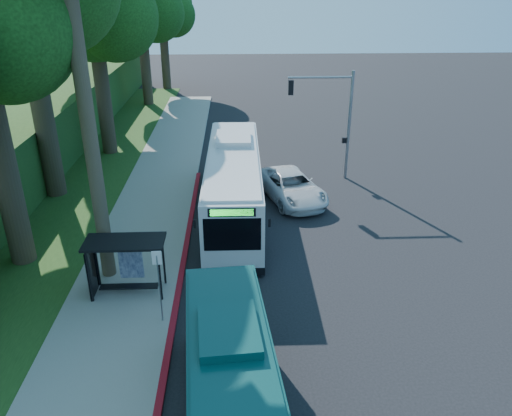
{
  "coord_description": "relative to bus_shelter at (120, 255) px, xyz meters",
  "views": [
    {
      "loc": [
        -2.49,
        -20.76,
        12.1
      ],
      "look_at": [
        -1.54,
        1.0,
        2.04
      ],
      "focal_mm": 35.0,
      "sensor_mm": 36.0,
      "label": 1
    }
  ],
  "objects": [
    {
      "name": "ground",
      "position": [
        7.26,
        2.86,
        -1.81
      ],
      "size": [
        140.0,
        140.0,
        0.0
      ],
      "primitive_type": "plane",
      "color": "black",
      "rests_on": "ground"
    },
    {
      "name": "sidewalk",
      "position": [
        -0.04,
        2.86,
        -1.75
      ],
      "size": [
        4.5,
        70.0,
        0.12
      ],
      "primitive_type": "cube",
      "color": "gray",
      "rests_on": "ground"
    },
    {
      "name": "red_curb",
      "position": [
        2.26,
        -1.14,
        -1.74
      ],
      "size": [
        0.25,
        30.0,
        0.13
      ],
      "primitive_type": "cube",
      "color": "maroon",
      "rests_on": "ground"
    },
    {
      "name": "grass_verge",
      "position": [
        -5.74,
        7.86,
        -1.78
      ],
      "size": [
        8.0,
        70.0,
        0.06
      ],
      "primitive_type": "cube",
      "color": "#234719",
      "rests_on": "ground"
    },
    {
      "name": "bus_shelter",
      "position": [
        0.0,
        0.0,
        0.0
      ],
      "size": [
        3.2,
        1.51,
        2.55
      ],
      "color": "black",
      "rests_on": "ground"
    },
    {
      "name": "stop_sign_pole",
      "position": [
        1.86,
        -2.14,
        0.28
      ],
      "size": [
        0.35,
        0.06,
        3.17
      ],
      "color": "gray",
      "rests_on": "ground"
    },
    {
      "name": "traffic_signal_pole",
      "position": [
        11.04,
        12.86,
        2.62
      ],
      "size": [
        4.1,
        0.3,
        7.0
      ],
      "color": "gray",
      "rests_on": "ground"
    },
    {
      "name": "tree_2",
      "position": [
        -4.64,
        18.84,
        8.67
      ],
      "size": [
        8.82,
        8.4,
        15.12
      ],
      "color": "#382B1E",
      "rests_on": "ground"
    },
    {
      "name": "tree_4",
      "position": [
        -4.14,
        34.84,
        7.92
      ],
      "size": [
        8.4,
        8.0,
        14.14
      ],
      "color": "#382B1E",
      "rests_on": "ground"
    },
    {
      "name": "tree_5",
      "position": [
        -3.16,
        42.84,
        7.16
      ],
      "size": [
        7.35,
        7.0,
        12.86
      ],
      "color": "#382B1E",
      "rests_on": "ground"
    },
    {
      "name": "white_bus",
      "position": [
        4.66,
        7.59,
        0.12
      ],
      "size": [
        2.99,
        13.25,
        3.94
      ],
      "rotation": [
        0.0,
        0.0,
        -0.01
      ],
      "color": "silver",
      "rests_on": "ground"
    },
    {
      "name": "pickup",
      "position": [
        8.07,
        9.42,
        -0.98
      ],
      "size": [
        4.34,
        6.51,
        1.66
      ],
      "primitive_type": "imported",
      "rotation": [
        0.0,
        0.0,
        0.29
      ],
      "color": "silver",
      "rests_on": "ground"
    }
  ]
}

